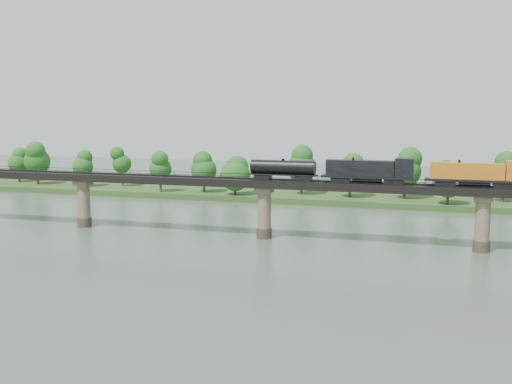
% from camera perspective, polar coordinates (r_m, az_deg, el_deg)
% --- Properties ---
extents(ground, '(400.00, 400.00, 0.00)m').
position_cam_1_polar(ground, '(97.68, -4.35, -7.49)').
color(ground, '#3B4C3B').
rests_on(ground, ground).
extents(far_bank, '(300.00, 24.00, 1.60)m').
position_cam_1_polar(far_bank, '(177.81, 5.80, -0.42)').
color(far_bank, '#29461C').
rests_on(far_bank, ground).
extents(bridge, '(236.00, 30.00, 11.50)m').
position_cam_1_polar(bridge, '(124.30, 0.73, -1.65)').
color(bridge, '#473A2D').
rests_on(bridge, ground).
extents(bridge_superstructure, '(220.00, 4.90, 0.75)m').
position_cam_1_polar(bridge_superstructure, '(123.45, 0.74, 1.25)').
color(bridge_superstructure, black).
rests_on(bridge_superstructure, bridge).
extents(far_treeline, '(289.06, 17.54, 13.60)m').
position_cam_1_polar(far_treeline, '(174.37, 2.90, 2.11)').
color(far_treeline, '#382619').
rests_on(far_treeline, far_bank).
extents(freight_train, '(68.40, 2.66, 4.71)m').
position_cam_1_polar(freight_train, '(118.20, 15.93, 1.64)').
color(freight_train, black).
rests_on(freight_train, bridge).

